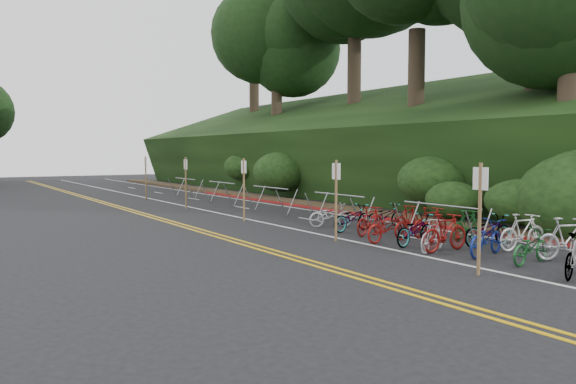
# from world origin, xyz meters

# --- Properties ---
(ground) EXTENTS (120.00, 120.00, 0.00)m
(ground) POSITION_xyz_m (0.00, 0.00, 0.00)
(ground) COLOR black
(ground) RESTS_ON ground
(road_markings) EXTENTS (7.47, 80.00, 0.01)m
(road_markings) POSITION_xyz_m (0.63, 10.10, 0.00)
(road_markings) COLOR gold
(road_markings) RESTS_ON ground
(red_curb) EXTENTS (0.25, 28.00, 0.10)m
(red_curb) POSITION_xyz_m (5.70, 12.00, 0.05)
(red_curb) COLOR maroon
(red_curb) RESTS_ON ground
(embankment) EXTENTS (14.30, 48.14, 9.11)m
(embankment) POSITION_xyz_m (12.96, 19.04, 2.57)
(embankment) COLOR black
(embankment) RESTS_ON ground
(tree_cluster) EXTENTS (32.52, 54.10, 18.51)m
(tree_cluster) POSITION_xyz_m (9.76, 22.04, 11.55)
(tree_cluster) COLOR #2D2319
(tree_cluster) RESTS_ON ground
(bike_racks_rest) EXTENTS (1.14, 23.00, 1.17)m
(bike_racks_rest) POSITION_xyz_m (3.00, 13.00, 0.85)
(bike_racks_rest) COLOR gray
(bike_racks_rest) RESTS_ON ground
(signpost_near) EXTENTS (0.08, 0.40, 2.50)m
(signpost_near) POSITION_xyz_m (0.34, -0.54, 1.43)
(signpost_near) COLOR brown
(signpost_near) RESTS_ON ground
(signposts_rest) EXTENTS (0.08, 18.40, 2.50)m
(signposts_rest) POSITION_xyz_m (0.60, 14.00, 1.43)
(signposts_rest) COLOR brown
(signposts_rest) RESTS_ON ground
(bike_front) EXTENTS (0.94, 1.60, 0.93)m
(bike_front) POSITION_xyz_m (1.66, 2.04, 0.46)
(bike_front) COLOR #9E9EA3
(bike_front) RESTS_ON ground
(bike_valet) EXTENTS (3.22, 12.67, 1.10)m
(bike_valet) POSITION_xyz_m (2.99, 1.99, 0.47)
(bike_valet) COLOR slate
(bike_valet) RESTS_ON ground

